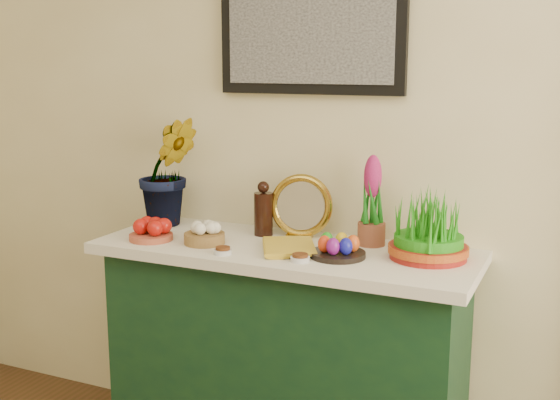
% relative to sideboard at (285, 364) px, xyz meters
% --- Properties ---
extents(sideboard, '(1.30, 0.45, 0.85)m').
position_rel_sideboard_xyz_m(sideboard, '(0.00, 0.00, 0.00)').
color(sideboard, '#153A1B').
rests_on(sideboard, ground).
extents(tablecloth, '(1.40, 0.55, 0.04)m').
position_rel_sideboard_xyz_m(tablecloth, '(0.00, 0.00, 0.45)').
color(tablecloth, silver).
rests_on(tablecloth, sideboard).
extents(hyacinth_green, '(0.39, 0.38, 0.59)m').
position_rel_sideboard_xyz_m(hyacinth_green, '(-0.57, 0.11, 0.76)').
color(hyacinth_green, '#197219').
rests_on(hyacinth_green, tablecloth).
extents(apple_bowl, '(0.20, 0.20, 0.08)m').
position_rel_sideboard_xyz_m(apple_bowl, '(-0.50, -0.13, 0.50)').
color(apple_bowl, '#AF5036').
rests_on(apple_bowl, tablecloth).
extents(garlic_basket, '(0.16, 0.16, 0.08)m').
position_rel_sideboard_xyz_m(garlic_basket, '(-0.29, -0.10, 0.50)').
color(garlic_basket, olive).
rests_on(garlic_basket, tablecloth).
extents(vinegar_cruet, '(0.07, 0.07, 0.21)m').
position_rel_sideboard_xyz_m(vinegar_cruet, '(-0.14, 0.11, 0.56)').
color(vinegar_cruet, black).
rests_on(vinegar_cruet, tablecloth).
extents(mirror, '(0.25, 0.09, 0.25)m').
position_rel_sideboard_xyz_m(mirror, '(0.00, 0.14, 0.58)').
color(mirror, gold).
rests_on(mirror, tablecloth).
extents(book, '(0.26, 0.29, 0.03)m').
position_rel_sideboard_xyz_m(book, '(-0.04, -0.10, 0.48)').
color(book, gold).
rests_on(book, tablecloth).
extents(spice_dish_left, '(0.06, 0.06, 0.03)m').
position_rel_sideboard_xyz_m(spice_dish_left, '(-0.15, -0.19, 0.48)').
color(spice_dish_left, silver).
rests_on(spice_dish_left, tablecloth).
extents(spice_dish_right, '(0.07, 0.07, 0.03)m').
position_rel_sideboard_xyz_m(spice_dish_right, '(0.13, -0.17, 0.48)').
color(spice_dish_right, silver).
rests_on(spice_dish_right, tablecloth).
extents(egg_plate, '(0.19, 0.19, 0.08)m').
position_rel_sideboard_xyz_m(egg_plate, '(0.23, -0.07, 0.50)').
color(egg_plate, black).
rests_on(egg_plate, tablecloth).
extents(hyacinth_pink, '(0.10, 0.10, 0.33)m').
position_rel_sideboard_xyz_m(hyacinth_pink, '(0.28, 0.14, 0.62)').
color(hyacinth_pink, brown).
rests_on(hyacinth_pink, tablecloth).
extents(wheatgrass_sabzeh, '(0.27, 0.27, 0.22)m').
position_rel_sideboard_xyz_m(wheatgrass_sabzeh, '(0.51, 0.05, 0.56)').
color(wheatgrass_sabzeh, maroon).
rests_on(wheatgrass_sabzeh, tablecloth).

